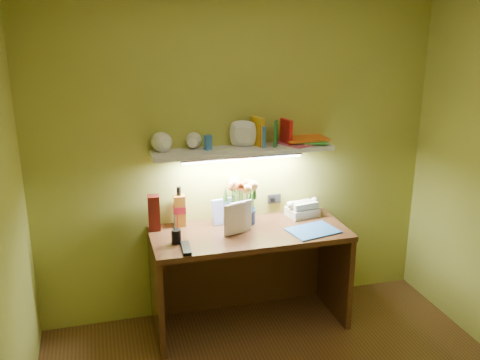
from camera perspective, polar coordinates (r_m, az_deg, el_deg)
name	(u,v)px	position (r m, az deg, el deg)	size (l,w,h in m)	color
desk	(249,278)	(3.98, 1.01, -10.43)	(1.40, 0.60, 0.75)	#3B1E10
flower_bouquet	(241,199)	(3.90, 0.12, -2.02)	(0.23, 0.23, 0.37)	#071736
telephone	(302,208)	(4.10, 6.68, -2.94)	(0.22, 0.17, 0.13)	silver
desk_clock	(312,206)	(4.21, 7.70, -2.79)	(0.08, 0.04, 0.08)	#B1B1B6
whisky_bottle	(179,206)	(3.88, -6.49, -2.82)	(0.08, 0.08, 0.30)	#AF6A1C
whisky_box	(154,213)	(3.84, -9.15, -3.47)	(0.08, 0.08, 0.26)	#55140E
pen_cup	(176,232)	(3.62, -6.83, -5.51)	(0.07, 0.07, 0.16)	black
art_card	(224,211)	(3.93, -1.68, -3.33)	(0.19, 0.04, 0.19)	white
tv_remote	(186,248)	(3.55, -5.76, -7.25)	(0.05, 0.20, 0.02)	black
blue_folder	(313,231)	(3.85, 7.77, -5.36)	(0.34, 0.25, 0.01)	#2F6CB7
desk_book_a	(224,221)	(3.68, -1.73, -4.43)	(0.17, 0.02, 0.23)	white
desk_book_b	(231,219)	(3.72, -1.01, -4.20)	(0.17, 0.02, 0.23)	white
wall_shelf	(244,145)	(3.81, 0.39, 3.72)	(1.33, 0.37, 0.24)	white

